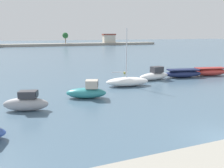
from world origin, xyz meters
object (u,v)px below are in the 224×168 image
moored_boat_1 (26,103)px  mooring_buoy_1 (125,73)px  moored_boat_2 (87,92)px  moored_boat_6 (210,72)px  moored_boat_3 (127,81)px  mooring_buoy_0 (191,70)px  moored_boat_4 (155,75)px  moored_boat_5 (183,73)px

moored_boat_1 → mooring_buoy_1: 18.54m
moored_boat_2 → moored_boat_6: size_ratio=0.71×
moored_boat_3 → mooring_buoy_0: size_ratio=22.00×
moored_boat_4 → mooring_buoy_0: bearing=15.6°
moored_boat_2 → mooring_buoy_0: (20.01, 9.43, -0.49)m
mooring_buoy_0 → moored_boat_4: bearing=-155.8°
moored_boat_3 → moored_boat_5: (9.54, 2.11, 0.01)m
moored_boat_2 → moored_boat_3: (5.65, 3.17, -0.09)m
moored_boat_5 → moored_boat_3: bearing=-156.2°
moored_boat_2 → moored_boat_5: moored_boat_2 is taller
moored_boat_1 → mooring_buoy_0: (25.43, 11.20, -0.51)m
moored_boat_4 → moored_boat_1: bearing=-165.1°
moored_boat_5 → mooring_buoy_1: moored_boat_5 is taller
moored_boat_1 → mooring_buoy_1: (13.86, 12.30, -0.47)m
mooring_buoy_0 → moored_boat_3: bearing=-156.5°
moored_boat_4 → moored_boat_6: bearing=-9.1°
moored_boat_1 → moored_boat_2: (5.42, 1.77, -0.03)m
moored_boat_2 → mooring_buoy_1: 13.50m
mooring_buoy_0 → mooring_buoy_1: 11.62m
moored_boat_2 → moored_boat_4: (10.52, 5.16, 0.01)m
mooring_buoy_0 → moored_boat_6: bearing=-91.7°
moored_boat_1 → moored_boat_6: 26.22m
moored_boat_1 → moored_boat_6: moored_boat_1 is taller
moored_boat_5 → mooring_buoy_0: moored_boat_5 is taller
moored_boat_4 → mooring_buoy_1: bearing=102.6°
moored_boat_4 → mooring_buoy_1: (-2.08, 5.36, -0.46)m
moored_boat_2 → moored_boat_4: bearing=45.3°
moored_boat_4 → moored_boat_5: (4.67, 0.11, -0.09)m
moored_boat_6 → mooring_buoy_1: size_ratio=14.92×
moored_boat_5 → mooring_buoy_1: 8.55m
moored_boat_6 → moored_boat_3: bearing=-161.9°
moored_boat_2 → moored_boat_3: size_ratio=0.61×
moored_boat_6 → mooring_buoy_0: 4.35m
moored_boat_2 → moored_boat_6: 20.52m
moored_boat_2 → moored_boat_5: 16.08m
moored_boat_2 → mooring_buoy_0: size_ratio=13.48×
moored_boat_1 → moored_boat_3: size_ratio=0.56×
moored_boat_5 → moored_boat_4: bearing=-167.2°
moored_boat_3 → mooring_buoy_1: 7.88m
moored_boat_1 → moored_boat_3: bearing=41.0°
moored_boat_1 → moored_boat_4: size_ratio=0.77×
moored_boat_3 → moored_boat_2: bearing=-141.8°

